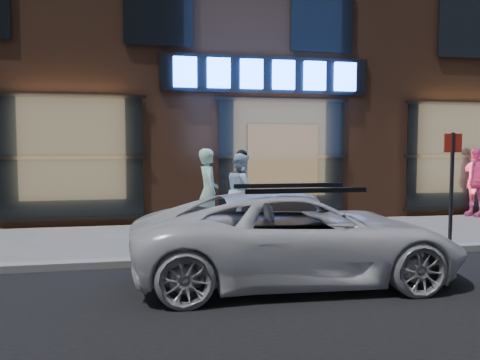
# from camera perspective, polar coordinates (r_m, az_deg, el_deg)

# --- Properties ---
(ground) EXTENTS (90.00, 90.00, 0.00)m
(ground) POSITION_cam_1_polar(r_m,az_deg,el_deg) (8.17, 12.87, -9.06)
(ground) COLOR slate
(ground) RESTS_ON ground
(curb) EXTENTS (60.00, 0.25, 0.12)m
(curb) POSITION_cam_1_polar(r_m,az_deg,el_deg) (8.16, 12.87, -8.65)
(curb) COLOR gray
(curb) RESTS_ON ground
(storefront_building) EXTENTS (30.20, 8.28, 10.30)m
(storefront_building) POSITION_cam_1_polar(r_m,az_deg,el_deg) (15.95, 1.08, 16.00)
(storefront_building) COLOR #54301E
(storefront_building) RESTS_ON ground
(man_bowtie) EXTENTS (0.49, 0.69, 1.81)m
(man_bowtie) POSITION_cam_1_polar(r_m,az_deg,el_deg) (9.78, -3.89, -1.46)
(man_bowtie) COLOR #BAF5D7
(man_bowtie) RESTS_ON ground
(man_cap) EXTENTS (0.66, 0.84, 1.71)m
(man_cap) POSITION_cam_1_polar(r_m,az_deg,el_deg) (10.45, 0.22, -1.38)
(man_cap) COLOR white
(man_cap) RESTS_ON ground
(passerby) EXTENTS (0.82, 1.16, 1.82)m
(passerby) POSITION_cam_1_polar(r_m,az_deg,el_deg) (13.90, 26.76, -0.23)
(passerby) COLOR pink
(passerby) RESTS_ON ground
(white_suv) EXTENTS (4.52, 2.22, 1.23)m
(white_suv) POSITION_cam_1_polar(r_m,az_deg,el_deg) (6.47, 6.94, -6.85)
(white_suv) COLOR silver
(white_suv) RESTS_ON ground
(sign_post) EXTENTS (0.33, 0.07, 2.10)m
(sign_post) POSITION_cam_1_polar(r_m,az_deg,el_deg) (9.13, 24.41, 0.09)
(sign_post) COLOR #262628
(sign_post) RESTS_ON ground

